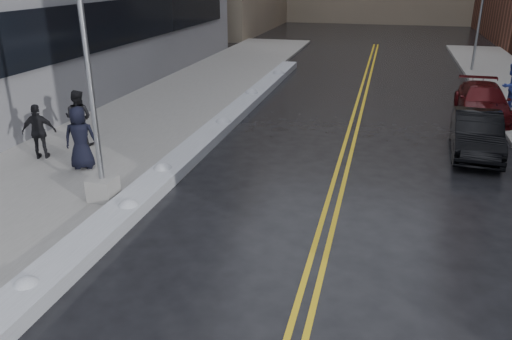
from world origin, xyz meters
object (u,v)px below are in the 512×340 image
Objects in this scene: traffic_signal at (481,14)px; pedestrian_c at (80,138)px; car_black at (476,134)px; car_maroon at (482,102)px; pedestrian_b at (79,118)px; pedestrian_d at (39,132)px; pedestrian_east at (511,86)px; lamppost at (94,111)px.

traffic_signal is 3.15× the size of pedestrian_c.
car_maroon is (0.88, 4.77, -0.01)m from car_black.
car_maroon is at bearing -156.19° from pedestrian_b.
car_maroon is (12.58, 9.56, -0.42)m from pedestrian_c.
traffic_signal is at bearing 86.73° from car_black.
pedestrian_east reaches higher than pedestrian_d.
traffic_signal reaches higher than pedestrian_east.
lamppost is 1.61× the size of car_maroon.
pedestrian_c is at bearing 143.50° from pedestrian_d.
lamppost is at bearing 124.28° from pedestrian_d.
car_maroon is at bearing -95.40° from traffic_signal.
pedestrian_d is (-15.33, -19.71, -2.38)m from traffic_signal.
traffic_signal is 1.42× the size of car_black.
pedestrian_d is (-0.45, -1.47, -0.08)m from pedestrian_b.
lamppost is 1.81× the size of car_black.
pedestrian_east is at bearing -162.61° from pedestrian_c.
pedestrian_b is 0.96× the size of pedestrian_east.
car_black is at bearing -178.32° from pedestrian_c.
car_black is (13.44, 4.35, -0.33)m from pedestrian_d.
lamppost is 3.85× the size of pedestrian_east.
pedestrian_d is at bearing -127.87° from traffic_signal.
lamppost is 4.00× the size of pedestrian_c.
car_maroon is at bearing -163.34° from pedestrian_c.
lamppost reaches higher than traffic_signal.
car_black is 0.89× the size of car_maroon.
lamppost is at bearing 113.09° from pedestrian_c.
pedestrian_d is at bearing 146.96° from lamppost.
traffic_signal reaches higher than pedestrian_b.
pedestrian_b is 15.85m from car_maroon.
pedestrian_b is 0.40× the size of car_maroon.
car_black reaches higher than car_maroon.
lamppost is 5.07m from pedestrian_b.
pedestrian_b is at bearing -149.77° from car_maroon.
traffic_signal is 9.65m from pedestrian_east.
pedestrian_c is (-1.78, 1.86, -1.43)m from lamppost.
car_black is (9.92, 6.65, -1.84)m from lamppost.
pedestrian_c reaches higher than pedestrian_b.
lamppost is 1.27× the size of traffic_signal.
pedestrian_c is 1.80m from pedestrian_d.
pedestrian_east reaches higher than car_maroon.
pedestrian_d is 18.66m from pedestrian_east.
car_maroon is at bearing 46.60° from lamppost.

